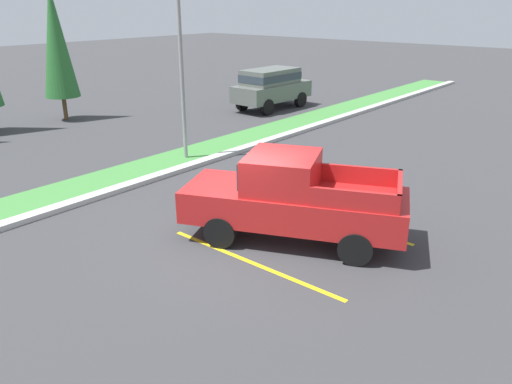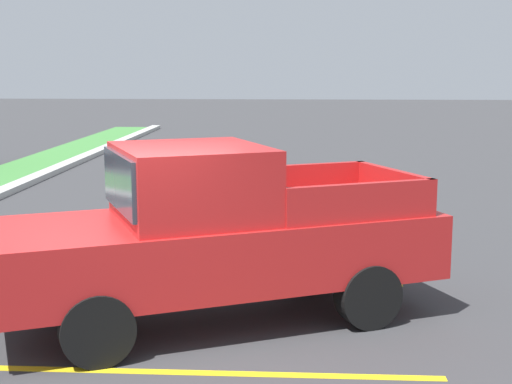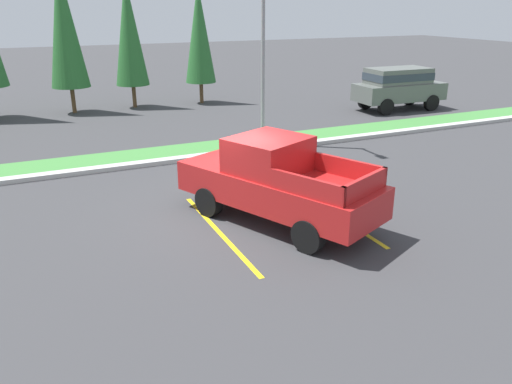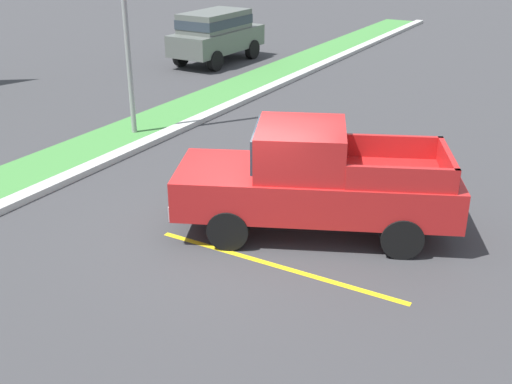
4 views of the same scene
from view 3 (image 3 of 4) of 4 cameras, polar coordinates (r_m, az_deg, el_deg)
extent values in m
plane|color=#38383A|center=(13.25, -2.75, -2.32)|extent=(120.00, 120.00, 0.00)
cube|color=yellow|center=(12.16, -4.17, -4.49)|extent=(0.12, 4.80, 0.01)
cube|color=yellow|center=(13.46, 8.28, -2.14)|extent=(0.12, 4.80, 0.01)
cube|color=#B2B2AD|center=(17.70, -8.86, 3.61)|extent=(56.00, 0.40, 0.15)
cube|color=#42843D|center=(18.74, -9.80, 4.35)|extent=(56.00, 1.80, 0.06)
cylinder|color=black|center=(12.98, -5.30, -1.07)|extent=(0.57, 0.81, 0.76)
cylinder|color=black|center=(14.13, -0.33, 0.83)|extent=(0.57, 0.81, 0.76)
cylinder|color=black|center=(11.11, 5.89, -4.91)|extent=(0.57, 0.81, 0.76)
cylinder|color=black|center=(12.43, 10.46, -2.33)|extent=(0.57, 0.81, 0.76)
cube|color=red|center=(12.41, 2.44, 0.44)|extent=(3.86, 5.52, 0.76)
cube|color=red|center=(12.34, 1.40, 4.25)|extent=(2.26, 2.18, 0.84)
cube|color=#2D3842|center=(12.85, -1.41, 5.13)|extent=(1.50, 0.72, 0.63)
cube|color=red|center=(10.75, 5.66, 0.55)|extent=(0.87, 1.77, 0.44)
cube|color=red|center=(12.10, 10.38, 2.60)|extent=(0.87, 1.77, 0.44)
cube|color=red|center=(10.98, 12.08, 0.62)|extent=(1.68, 0.83, 0.44)
cube|color=silver|center=(14.13, -5.66, 1.84)|extent=(1.71, 0.89, 0.28)
cylinder|color=black|center=(28.84, 16.81, 10.12)|extent=(0.81, 0.28, 0.80)
cylinder|color=black|center=(27.58, 19.06, 9.44)|extent=(0.81, 0.28, 0.80)
cylinder|color=black|center=(27.15, 12.17, 9.93)|extent=(0.81, 0.28, 0.80)
cylinder|color=black|center=(25.80, 14.35, 9.23)|extent=(0.81, 0.28, 0.80)
cube|color=#565B56|center=(27.23, 15.75, 10.77)|extent=(4.64, 1.95, 0.84)
cube|color=#565B56|center=(27.02, 15.66, 12.44)|extent=(3.14, 1.75, 0.76)
cube|color=#2D3842|center=(27.03, 15.65, 12.39)|extent=(3.18, 1.79, 0.36)
cylinder|color=gray|center=(19.17, 0.79, 16.15)|extent=(0.14, 0.14, 7.40)
cylinder|color=brown|center=(27.09, -19.79, 9.68)|extent=(0.20, 0.20, 1.27)
cone|color=#28662D|center=(26.73, -20.72, 17.12)|extent=(1.84, 1.84, 5.79)
cylinder|color=brown|center=(27.69, -13.48, 10.41)|extent=(0.20, 0.20, 1.16)
cone|color=#28662D|center=(27.35, -14.06, 17.09)|extent=(1.68, 1.68, 5.30)
cylinder|color=brown|center=(28.36, -6.13, 11.02)|extent=(0.20, 0.20, 1.12)
cone|color=#28662D|center=(28.03, -6.38, 17.30)|extent=(1.62, 1.62, 5.10)
camera|label=1|loc=(5.44, -69.55, 10.67)|focal=35.34mm
camera|label=2|loc=(10.13, -41.49, 3.17)|focal=51.79mm
camera|label=4|loc=(7.50, -64.68, 12.47)|focal=43.86mm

